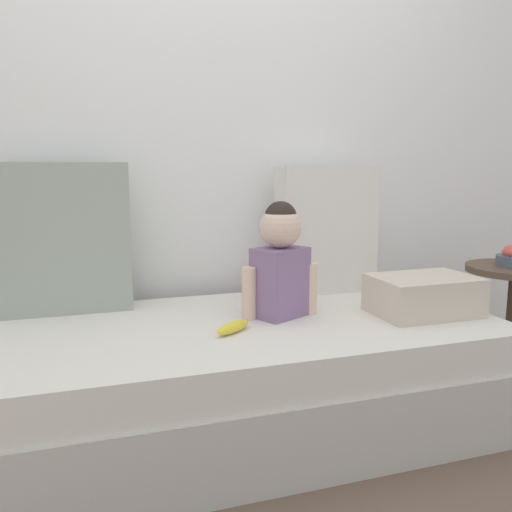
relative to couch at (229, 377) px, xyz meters
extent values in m
plane|color=brown|center=(0.00, 0.00, -0.21)|extent=(12.00, 12.00, 0.00)
cube|color=white|center=(0.00, 0.61, 1.02)|extent=(5.30, 0.10, 2.46)
cube|color=beige|center=(0.00, 0.00, -0.07)|extent=(2.10, 0.95, 0.28)
cube|color=silver|center=(0.00, 0.00, 0.14)|extent=(2.04, 0.92, 0.15)
cube|color=#99A393|center=(-0.58, 0.38, 0.51)|extent=(0.52, 0.16, 0.60)
cube|color=silver|center=(0.58, 0.38, 0.51)|extent=(0.46, 0.16, 0.58)
cube|color=gray|center=(0.22, 0.03, 0.35)|extent=(0.24, 0.22, 0.27)
sphere|color=beige|center=(0.22, 0.03, 0.57)|extent=(0.16, 0.16, 0.16)
sphere|color=#2D231E|center=(0.22, 0.03, 0.60)|extent=(0.13, 0.13, 0.13)
cylinder|color=beige|center=(0.09, 0.03, 0.32)|extent=(0.06, 0.06, 0.20)
cylinder|color=beige|center=(0.35, 0.03, 0.32)|extent=(0.06, 0.06, 0.20)
ellipsoid|color=yellow|center=(-0.02, -0.12, 0.23)|extent=(0.16, 0.13, 0.04)
cube|color=beige|center=(0.77, -0.12, 0.29)|extent=(0.40, 0.28, 0.15)
cylinder|color=#453528|center=(1.40, 0.06, 0.05)|extent=(0.04, 0.04, 0.52)
cylinder|color=#453528|center=(1.40, 0.06, -0.20)|extent=(0.24, 0.24, 0.02)
camera|label=1|loc=(-0.51, -1.87, 0.79)|focal=37.48mm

